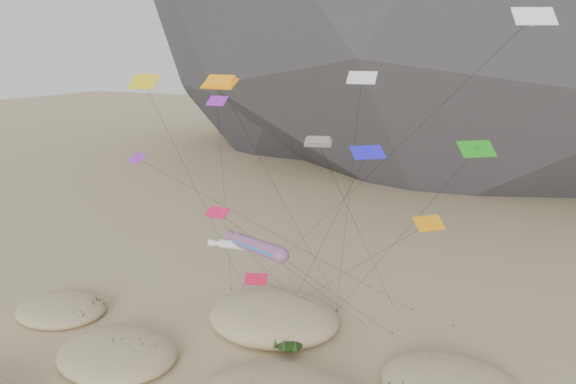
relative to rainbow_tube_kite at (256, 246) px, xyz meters
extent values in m
ellipsoid|color=#CCB789|center=(-12.01, -3.89, -10.75)|extent=(11.11, 9.45, 2.39)
ellipsoid|color=#CCB789|center=(-2.57, 7.96, -10.50)|extent=(13.44, 11.43, 3.51)
ellipsoid|color=#CCB789|center=(-23.59, 0.53, -10.82)|extent=(9.72, 8.27, 2.07)
ellipsoid|color=black|center=(-11.02, -3.61, -10.49)|extent=(3.18, 2.72, 0.95)
ellipsoid|color=black|center=(-9.56, -2.71, -10.59)|extent=(2.15, 1.84, 0.65)
ellipsoid|color=black|center=(-1.63, 5.50, -10.29)|extent=(2.95, 2.52, 0.88)
ellipsoid|color=black|center=(1.21, 3.58, -10.39)|extent=(2.53, 2.16, 0.76)
ellipsoid|color=black|center=(14.05, 5.42, -10.59)|extent=(2.44, 2.08, 0.73)
ellipsoid|color=black|center=(-20.64, 2.19, -10.79)|extent=(2.20, 1.89, 0.66)
ellipsoid|color=black|center=(-20.15, -0.38, -10.89)|extent=(1.99, 1.70, 0.60)
cylinder|color=#3F2D1E|center=(-1.61, 9.36, -11.14)|extent=(0.08, 0.08, 0.30)
cylinder|color=#3F2D1E|center=(-2.76, 12.54, -11.14)|extent=(0.08, 0.08, 0.30)
cylinder|color=#3F2D1E|center=(2.06, 13.22, -11.14)|extent=(0.08, 0.08, 0.30)
cylinder|color=#3F2D1E|center=(9.18, 17.02, -11.14)|extent=(0.08, 0.08, 0.30)
cylinder|color=#3F2D1E|center=(8.67, 11.07, -11.14)|extent=(0.08, 0.08, 0.30)
cylinder|color=#3F2D1E|center=(-8.69, 13.12, -11.14)|extent=(0.08, 0.08, 0.30)
cylinder|color=#3F2D1E|center=(13.66, 15.29, -11.14)|extent=(0.08, 0.08, 0.30)
cylinder|color=#3F2D1E|center=(-10.81, 13.35, -11.14)|extent=(0.08, 0.08, 0.30)
cylinder|color=#FF261A|center=(0.27, -0.16, 0.04)|extent=(6.40, 4.37, 1.89)
sphere|color=#FF261A|center=(3.13, -1.79, 0.30)|extent=(1.27, 1.27, 1.27)
cone|color=#FF261A|center=(-2.88, 1.64, -0.29)|extent=(2.91, 2.30, 1.36)
cylinder|color=black|center=(3.00, 5.86, -5.63)|extent=(5.50, 12.07, 11.35)
cylinder|color=silver|center=(-1.89, 1.13, -0.65)|extent=(4.63, 0.91, 1.05)
sphere|color=silver|center=(0.39, 1.05, -0.47)|extent=(0.77, 0.77, 0.77)
cone|color=silver|center=(-4.40, 1.23, -0.88)|extent=(1.89, 0.73, 0.78)
cylinder|color=black|center=(-3.27, 8.29, -5.97)|extent=(2.78, 14.34, 10.66)
cube|color=orange|center=(-3.45, 0.68, 12.78)|extent=(3.07, 1.43, 0.87)
cube|color=orange|center=(-3.45, 0.68, 13.00)|extent=(2.60, 1.13, 0.85)
cylinder|color=black|center=(-1.84, 9.24, 0.74)|extent=(3.24, 17.14, 24.08)
cube|color=red|center=(5.29, 0.01, 8.79)|extent=(2.12, 1.33, 0.57)
cube|color=red|center=(5.29, 0.01, 8.97)|extent=(1.79, 1.09, 0.56)
cylinder|color=black|center=(6.20, 8.55, -1.25)|extent=(1.85, 17.11, 20.10)
cube|color=purple|center=(-2.65, -0.99, 11.58)|extent=(1.66, 0.88, 0.70)
cube|color=purple|center=(-2.65, -0.99, 11.43)|extent=(0.21, 0.25, 0.54)
cylinder|color=black|center=(-6.73, 6.18, 0.17)|extent=(8.19, 14.37, 22.83)
cube|color=gold|center=(-9.64, -0.91, 12.84)|extent=(2.63, 1.23, 1.16)
cube|color=gold|center=(-9.64, -0.91, 12.69)|extent=(0.32, 0.41, 0.86)
cylinder|color=black|center=(-9.17, 6.10, 0.80)|extent=(0.97, 14.05, 24.09)
cube|color=#231BE9|center=(9.23, -0.53, 8.48)|extent=(2.58, 2.41, 0.76)
cube|color=#231BE9|center=(9.23, -0.53, 8.33)|extent=(0.33, 0.31, 0.80)
cylinder|color=black|center=(3.23, 6.01, -1.38)|extent=(12.02, 13.10, 19.73)
cube|color=orange|center=(14.39, -3.96, 5.03)|extent=(1.97, 1.98, 0.72)
cube|color=orange|center=(14.39, -3.96, 4.88)|extent=(0.31, 0.31, 0.63)
cylinder|color=black|center=(5.82, 4.29, -3.11)|extent=(17.18, 16.53, 16.29)
cube|color=#D91448|center=(-3.75, 0.23, 2.27)|extent=(1.97, 1.11, 0.66)
cube|color=#D91448|center=(-3.75, 0.23, 2.12)|extent=(0.24, 0.18, 0.67)
cylinder|color=black|center=(2.46, 5.65, -4.49)|extent=(12.44, 10.87, 13.53)
cube|color=red|center=(3.17, -5.76, -0.06)|extent=(1.78, 1.35, 0.58)
cube|color=red|center=(3.17, -5.76, -0.21)|extent=(0.24, 0.22, 0.55)
cylinder|color=black|center=(2.62, 3.73, -5.65)|extent=(1.13, 19.00, 11.20)
cube|color=silver|center=(7.16, 3.91, 13.30)|extent=(2.30, 1.33, 0.92)
cube|color=silver|center=(7.16, 3.91, 13.15)|extent=(0.30, 0.34, 0.73)
cylinder|color=black|center=(4.61, 8.57, 1.03)|extent=(5.13, 9.34, 24.55)
cube|color=#1C9316|center=(15.67, 5.46, 8.26)|extent=(2.94, 2.69, 1.04)
cube|color=#1C9316|center=(15.67, 5.46, 8.11)|extent=(0.45, 0.44, 0.90)
cylinder|color=black|center=(8.87, 9.34, -1.49)|extent=(13.64, 7.79, 19.52)
cube|color=purple|center=(-13.31, 1.86, 5.78)|extent=(2.36, 1.99, 0.79)
cube|color=purple|center=(-13.31, 1.86, 5.63)|extent=(0.33, 0.32, 0.72)
cylinder|color=black|center=(-2.07, 9.44, -2.73)|extent=(22.51, 15.18, 17.04)
cube|color=white|center=(18.90, 0.64, 17.31)|extent=(2.76, 2.12, 1.09)
cube|color=white|center=(18.90, 0.64, 17.16)|extent=(0.43, 0.47, 0.82)
cylinder|color=black|center=(5.10, 6.88, 3.03)|extent=(27.62, 12.50, 28.57)
camera|label=1|loc=(20.88, -37.30, 15.45)|focal=35.00mm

